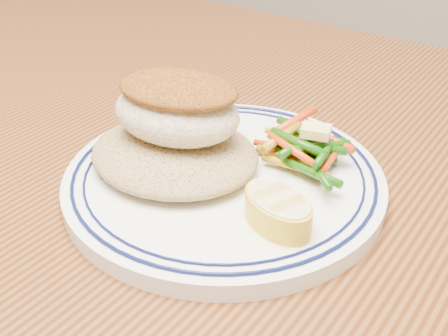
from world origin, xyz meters
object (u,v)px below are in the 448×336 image
dining_table (268,290)px  lemon_wedge (278,209)px  fish_fillet (177,107)px  vegetable_pile (304,148)px  plate (224,179)px  rice_pilaf (174,151)px

dining_table → lemon_wedge: 0.13m
fish_fillet → vegetable_pile: bearing=32.7°
plate → vegetable_pile: vegetable_pile is taller
plate → rice_pilaf: rice_pilaf is taller
rice_pilaf → lemon_wedge: 0.12m
vegetable_pile → lemon_wedge: size_ratio=1.43×
fish_fillet → lemon_wedge: bearing=-14.1°
dining_table → rice_pilaf: rice_pilaf is taller
dining_table → rice_pilaf: 0.15m
plate → vegetable_pile: 0.07m
plate → lemon_wedge: lemon_wedge is taller
vegetable_pile → fish_fillet: bearing=-147.3°
plate → rice_pilaf: bearing=-161.5°
plate → lemon_wedge: (0.07, -0.03, 0.02)m
vegetable_pile → lemon_wedge: bearing=-72.8°
fish_fillet → rice_pilaf: bearing=-72.6°
fish_fillet → vegetable_pile: fish_fillet is taller
plate → lemon_wedge: 0.08m
fish_fillet → lemon_wedge: 0.13m
plate → rice_pilaf: size_ratio=1.81×
lemon_wedge → plate: bearing=155.1°
rice_pilaf → vegetable_pile: (0.09, 0.07, -0.00)m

